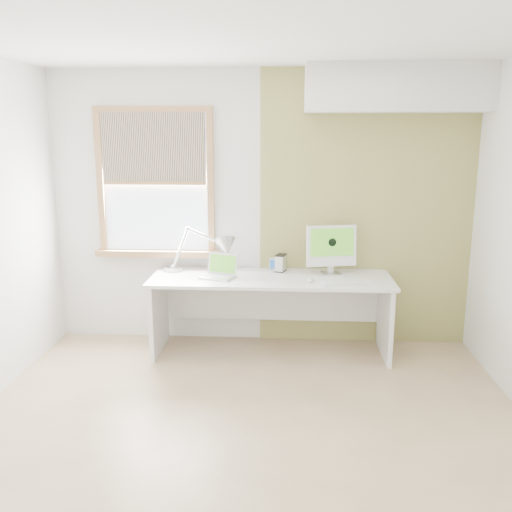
# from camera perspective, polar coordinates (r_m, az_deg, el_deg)

# --- Properties ---
(room) EXTENTS (4.04, 3.54, 2.64)m
(room) POSITION_cam_1_polar(r_m,az_deg,el_deg) (3.53, -0.99, 1.01)
(room) COLOR tan
(room) RESTS_ON ground
(accent_wall) EXTENTS (2.00, 0.02, 2.60)m
(accent_wall) POSITION_cam_1_polar(r_m,az_deg,el_deg) (5.29, 11.36, 4.68)
(accent_wall) COLOR olive
(accent_wall) RESTS_ON room
(soffit) EXTENTS (1.60, 0.40, 0.42)m
(soffit) POSITION_cam_1_polar(r_m,az_deg,el_deg) (5.12, 14.50, 16.63)
(soffit) COLOR white
(soffit) RESTS_ON room
(window) EXTENTS (1.20, 0.14, 1.42)m
(window) POSITION_cam_1_polar(r_m,az_deg,el_deg) (5.33, -10.45, 7.43)
(window) COLOR #A06F41
(window) RESTS_ON room
(desk) EXTENTS (2.20, 0.70, 0.73)m
(desk) POSITION_cam_1_polar(r_m,az_deg,el_deg) (5.11, 1.58, -4.14)
(desk) COLOR white
(desk) RESTS_ON room
(desk_lamp) EXTENTS (0.75, 0.33, 0.43)m
(desk_lamp) POSITION_cam_1_polar(r_m,az_deg,el_deg) (5.10, -4.19, 0.69)
(desk_lamp) COLOR #BABDBF
(desk_lamp) RESTS_ON desk
(laptop) EXTENTS (0.36, 0.33, 0.21)m
(laptop) POSITION_cam_1_polar(r_m,az_deg,el_deg) (5.00, -3.79, -1.60)
(laptop) COLOR #BABDBF
(laptop) RESTS_ON desk
(phone_dock) EXTENTS (0.09, 0.09, 0.13)m
(phone_dock) POSITION_cam_1_polar(r_m,az_deg,el_deg) (5.18, 1.69, -1.25)
(phone_dock) COLOR #BABDBF
(phone_dock) RESTS_ON desk
(external_drive) EXTENTS (0.11, 0.15, 0.16)m
(external_drive) POSITION_cam_1_polar(r_m,az_deg,el_deg) (5.19, 2.59, -0.72)
(external_drive) COLOR #BABDBF
(external_drive) RESTS_ON desk
(imac) EXTENTS (0.47, 0.20, 0.46)m
(imac) POSITION_cam_1_polar(r_m,az_deg,el_deg) (5.11, 7.85, 0.96)
(imac) COLOR #BABDBF
(imac) RESTS_ON desk
(keyboard) EXTENTS (0.48, 0.20, 0.02)m
(keyboard) POSITION_cam_1_polar(r_m,az_deg,el_deg) (4.84, 9.60, -2.76)
(keyboard) COLOR white
(keyboard) RESTS_ON desk
(mouse) EXTENTS (0.06, 0.09, 0.03)m
(mouse) POSITION_cam_1_polar(r_m,az_deg,el_deg) (4.87, 5.65, -2.51)
(mouse) COLOR white
(mouse) RESTS_ON desk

